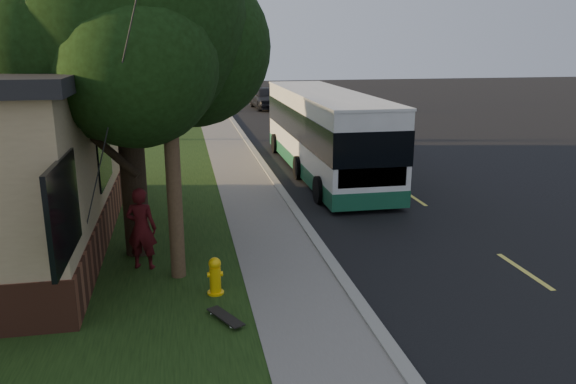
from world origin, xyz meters
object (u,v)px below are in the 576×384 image
Objects in this scene: bare_tree_near at (172,97)px; bare_tree_far at (181,83)px; skateboard_main at (226,317)px; utility_pole at (166,50)px; skateboarder at (141,228)px; distant_car at (266,97)px; leafy_tree at (124,22)px; transit_bus at (324,130)px; traffic_signal at (226,63)px; fire_hydrant at (215,276)px.

bare_tree_near is 12.01m from bare_tree_far.
bare_tree_far reaches higher than skateboard_main.
skateboarder is (-0.73, 0.58, -3.67)m from utility_pole.
skateboarder reaches higher than distant_car.
bare_tree_far is at bearing 87.55° from leafy_tree.
leafy_tree is at bearing -65.82° from skateboarder.
transit_bus is at bearing -95.83° from distant_car.
traffic_signal reaches higher than skateboarder.
traffic_signal is 0.50× the size of transit_bus.
distant_car reaches higher than fire_hydrant.
bare_tree_near is (0.67, 15.35, -3.02)m from leafy_tree.
bare_tree_far is at bearing -177.35° from distant_car.
bare_tree_near is (-0.19, 17.01, -2.48)m from utility_pole.
bare_tree_near is at bearing -120.57° from distant_car.
skateboarder is at bearing -97.96° from traffic_signal.
fire_hydrant is 18.10m from bare_tree_near.
bare_tree_near is 16.48m from skateboarder.
distant_car is at bearing 77.90° from utility_pole.
leafy_tree reaches higher than traffic_signal.
bare_tree_near is 16.52m from traffic_signal.
transit_bus is at bearing 58.99° from utility_pole.
transit_bus is (5.38, 8.96, -3.03)m from utility_pole.
skateboard_main is (1.00, -19.13, -2.02)m from bare_tree_near.
bare_tree_near is at bearing -74.99° from skateboarder.
leafy_tree is 15.66m from bare_tree_near.
distant_car is (6.54, 12.61, -1.34)m from bare_tree_near.
bare_tree_far is 31.19m from skateboard_main.
traffic_signal is 3.09× the size of skateboarder.
transit_bus reaches higher than distant_car.
bare_tree_near is at bearing 90.66° from utility_pole.
traffic_signal is (4.67, 31.35, -2.00)m from leafy_tree.
transit_bus is (4.68, 9.95, 1.17)m from fire_hydrant.
transit_bus is (6.25, 7.30, -3.57)m from leafy_tree.
transit_bus is at bearing -109.26° from skateboarder.
fire_hydrant is at bearing -54.62° from utility_pole.
traffic_signal is at bearing 93.76° from transit_bus.
skateboard_main is (-4.58, -11.08, -1.47)m from transit_bus.
distant_car is at bearing 79.56° from fire_hydrant.
fire_hydrant is at bearing -87.14° from bare_tree_near.
leafy_tree is at bearing -107.62° from distant_car.
leafy_tree is (-0.87, 1.66, 0.54)m from utility_pole.
bare_tree_near is 0.39× the size of transit_bus.
utility_pole is 3.79m from skateboarder.
leafy_tree reaches higher than bare_tree_near.
bare_tree_near reaches higher than bare_tree_far.
skateboard_main is (0.10, -1.13, -0.30)m from fire_hydrant.
transit_bus reaches higher than skateboard_main.
leafy_tree is 1.94× the size of bare_tree_far.
bare_tree_near is at bearing 92.99° from skateboard_main.
utility_pole reaches higher than bare_tree_far.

